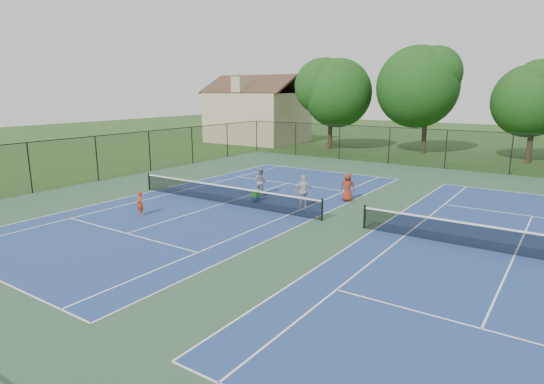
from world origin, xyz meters
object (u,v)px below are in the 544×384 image
Objects in this scene: ball_crate at (256,199)px; tree_back_b at (428,83)px; instructor at (260,181)px; bystander_c at (348,187)px; tree_back_a at (331,89)px; child_player at (140,203)px; bystander_a at (303,191)px; clapboard_house at (257,115)px; ball_hopper at (256,193)px; tree_back_c at (536,96)px.

tree_back_b is at bearing 85.80° from ball_crate.
tree_back_b is 6.42× the size of instructor.
tree_back_a is at bearing -84.10° from bystander_c.
child_player is 8.20m from bystander_a.
clapboard_house is 29.45m from ball_crate.
bystander_a is (3.55, -1.11, 0.07)m from instructor.
bystander_a reaches higher than ball_hopper.
clapboard_house is at bearing -180.00° from tree_back_c.
ball_hopper is at bearing 112.43° from instructor.
tree_back_a reaches higher than clapboard_house.
ball_crate is at bearing 112.43° from instructor.
ball_hopper is at bearing -94.20° from tree_back_b.
tree_back_a is 25.72× the size of ball_crate.
ball_hopper is (2.99, 5.41, -0.13)m from child_player.
instructor is at bearing -7.93° from bystander_c.
tree_back_b is at bearing -129.48° from bystander_a.
tree_back_c is at bearing -122.60° from instructor.
ball_crate is 0.91× the size of ball_hopper.
instructor reaches higher than ball_crate.
tree_back_a is 5.40× the size of bystander_a.
ball_crate is at bearing -114.50° from tree_back_c.
tree_back_b is 19.35m from clapboard_house.
clapboard_house reaches higher than child_player.
bystander_c is 4.02× the size of ball_hopper.
ball_hopper is at bearing 0.00° from ball_crate.
clapboard_house is 6.38× the size of bystander_a.
tree_back_a is 0.91× the size of tree_back_b.
bystander_c is 5.04m from ball_hopper.
tree_back_c is at bearing 3.18° from tree_back_a.
instructor is 0.92× the size of bystander_a.
tree_back_c reaches higher than instructor.
bystander_a is at bearing 9.18° from ball_crate.
child_player is 10.95m from bystander_c.
tree_back_a is 18.04m from tree_back_c.
child_player is at bearing 25.98° from bystander_c.
tree_back_a is at bearing -78.18° from instructor.
clapboard_house is at bearing 132.35° from child_player.
tree_back_b reaches higher than tree_back_a.
clapboard_house is 29.42m from ball_hopper.
child_player is at bearing -99.06° from tree_back_b.
clapboard_house is (-19.00, -1.00, -3.50)m from tree_back_b.
bystander_a is at bearing -49.44° from clapboard_house.
instructor is (-11.62, -22.18, -4.70)m from tree_back_c.
bystander_a is at bearing 157.72° from instructor.
instructor is at bearing -96.45° from tree_back_b.
tree_back_a reaches higher than tree_back_c.
tree_back_b reaches higher than bystander_a.
tree_back_b is at bearing -101.40° from instructor.
clapboard_house is (-10.00, 1.00, -2.95)m from tree_back_a.
instructor is (6.38, -21.18, -5.26)m from tree_back_a.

